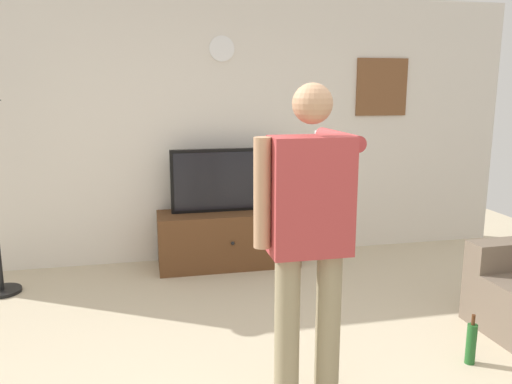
# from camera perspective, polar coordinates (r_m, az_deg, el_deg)

# --- Properties ---
(back_wall) EXTENTS (6.40, 0.10, 2.70)m
(back_wall) POSITION_cam_1_polar(r_m,az_deg,el_deg) (5.40, -4.09, 6.82)
(back_wall) COLOR silver
(back_wall) RESTS_ON ground_plane
(tv_stand) EXTENTS (1.41, 0.51, 0.56)m
(tv_stand) POSITION_cam_1_polar(r_m,az_deg,el_deg) (5.26, -3.06, -5.17)
(tv_stand) COLOR brown
(tv_stand) RESTS_ON ground_plane
(television) EXTENTS (1.12, 0.07, 0.63)m
(television) POSITION_cam_1_polar(r_m,az_deg,el_deg) (5.17, -3.21, 1.33)
(television) COLOR black
(television) RESTS_ON tv_stand
(wall_clock) EXTENTS (0.25, 0.03, 0.25)m
(wall_clock) POSITION_cam_1_polar(r_m,az_deg,el_deg) (5.33, -3.81, 15.53)
(wall_clock) COLOR white
(framed_picture) EXTENTS (0.58, 0.04, 0.61)m
(framed_picture) POSITION_cam_1_polar(r_m,az_deg,el_deg) (5.85, 13.70, 11.20)
(framed_picture) COLOR brown
(person_standing_nearer_lamp) EXTENTS (0.61, 0.78, 1.82)m
(person_standing_nearer_lamp) POSITION_cam_1_polar(r_m,az_deg,el_deg) (2.79, 5.88, -4.25)
(person_standing_nearer_lamp) COLOR gray
(person_standing_nearer_lamp) RESTS_ON ground_plane
(beverage_bottle) EXTENTS (0.07, 0.07, 0.34)m
(beverage_bottle) POSITION_cam_1_polar(r_m,az_deg,el_deg) (3.81, 22.68, -15.17)
(beverage_bottle) COLOR #1E5923
(beverage_bottle) RESTS_ON ground_plane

